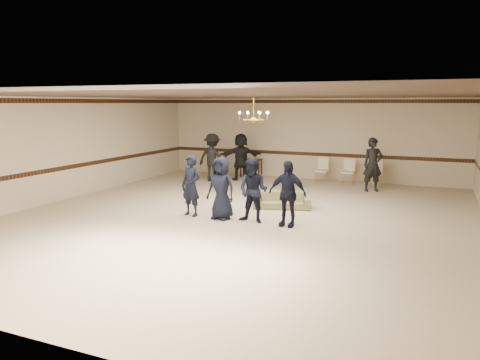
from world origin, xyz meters
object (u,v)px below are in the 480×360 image
Objects in this scene: banquet_chair_mid at (348,172)px; adult_left at (212,158)px; banquet_chair_left at (322,170)px; boy_a at (191,186)px; chandelier at (254,108)px; boy_b at (221,188)px; console_table at (251,168)px; adult_mid at (241,157)px; adult_right at (373,165)px; settee at (282,200)px; boy_d at (287,194)px; banquet_chair_right at (376,174)px; boy_c at (253,191)px.

adult_left is at bearing -163.04° from banquet_chair_mid.
boy_a is at bearing -101.56° from banquet_chair_left.
banquet_chair_left is (0.74, 5.22, -2.40)m from chandelier.
chandelier is at bearing 82.49° from boy_b.
console_table is (-4.00, 0.20, -0.10)m from banquet_chair_mid.
banquet_chair_left is 1.06× the size of console_table.
adult_mid is 5.12m from adult_right.
settee is at bearing 34.47° from chandelier.
boy_d is 1.82× the size of console_table.
banquet_chair_mid and banquet_chair_right have the same top height.
boy_d is at bearing 135.52° from adult_left.
banquet_chair_left is (3.10, 0.64, -0.45)m from adult_mid.
boy_d is 6.71m from banquet_chair_right.
boy_a and boy_b have the same top height.
adult_mid is at bearing 119.43° from boy_c.
chandelier is 2.49m from boy_b.
chandelier is 0.51× the size of adult_left.
boy_b is 6.35m from adult_right.
boy_b is 1.82× the size of console_table.
chandelier reaches higher than adult_left.
settee is at bearing 54.55° from boy_a.
boy_c is 6.59m from banquet_chair_left.
adult_left is at bearing 134.69° from boy_d.
banquet_chair_mid is at bearing 61.28° from settee.
adult_mid reaches higher than settee.
banquet_chair_left is (-2.00, 1.04, -0.45)m from adult_right.
console_table is at bearing 121.44° from boy_d.
settee is 4.74m from banquet_chair_left.
boy_d is at bearing 3.44° from boy_c.
adult_mid reaches higher than banquet_chair_left.
adult_right is (6.00, 0.30, 0.00)m from adult_left.
console_table is at bearing 113.07° from boy_b.
banquet_chair_right is at bearing 72.16° from boy_b.
boy_c is 6.94m from banquet_chair_right.
banquet_chair_right is (2.74, 5.22, -2.40)m from chandelier.
adult_mid reaches higher than boy_c.
boy_c is 0.89× the size of adult_right.
boy_a is at bearing -112.57° from banquet_chair_mid.
boy_b is 0.89× the size of adult_right.
boy_d is 1.73× the size of banquet_chair_mid.
adult_left is at bearing 129.37° from boy_c.
banquet_chair_right is at bearing -5.93° from console_table.
console_table is at bearing -178.43° from banquet_chair_left.
boy_b is 1.80m from boy_d.
adult_right is (2.21, 5.54, 0.11)m from boy_c.
banquet_chair_mid is at bearing 90.18° from boy_d.
boy_c is at bearing 81.82° from adult_mid.
adult_mid is 1.95× the size of banquet_chair_left.
boy_b is at bearing -176.56° from boy_c.
boy_d is at bearing -84.90° from settee.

